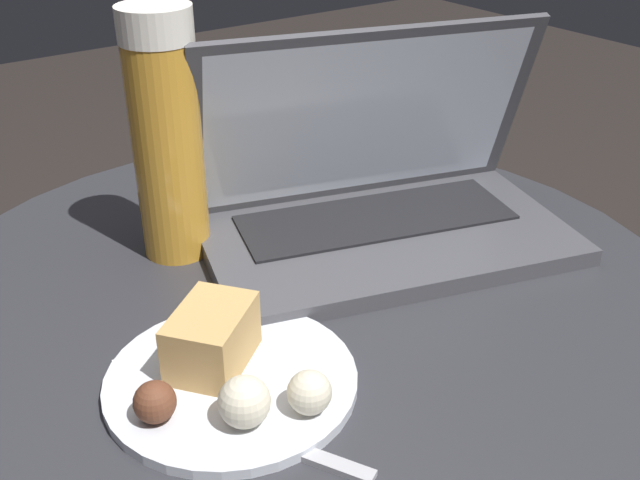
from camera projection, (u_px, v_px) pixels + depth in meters
table at (301, 395)px, 0.78m from camera, size 0.76×0.76×0.55m
napkin at (223, 376)px, 0.60m from camera, size 0.17×0.14×0.00m
laptop at (379, 198)px, 0.78m from camera, size 0.42×0.31×0.22m
beer_glass at (167, 137)px, 0.72m from camera, size 0.07×0.07×0.25m
snack_plate at (227, 371)px, 0.58m from camera, size 0.20×0.20×0.06m
fork at (249, 433)px, 0.54m from camera, size 0.09×0.16×0.00m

